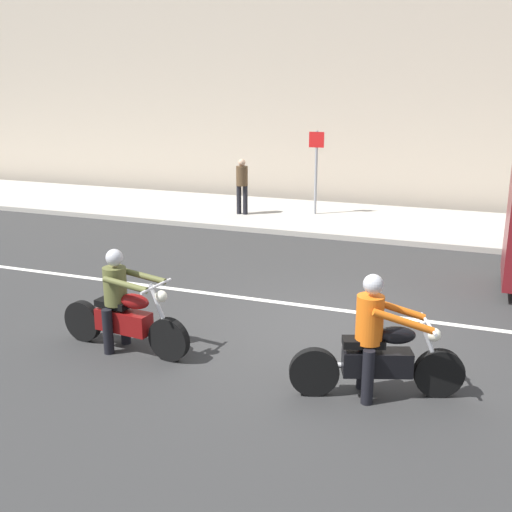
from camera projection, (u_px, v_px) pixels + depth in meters
name	position (u px, v px, depth m)	size (l,w,h in m)	color
ground_plane	(325.00, 328.00, 9.89)	(80.00, 80.00, 0.00)	#2D2D2D
sidewalk_slab	(396.00, 223.00, 17.07)	(40.00, 4.40, 0.14)	#A8A399
lane_marking_stripe	(359.00, 312.00, 10.57)	(18.00, 0.14, 0.01)	silver
motorcycle_with_rider_orange_stripe	(377.00, 348.00, 7.58)	(2.12, 0.96, 1.62)	black
motorcycle_with_rider_olive	(123.00, 310.00, 8.93)	(2.22, 0.71, 1.55)	black
street_sign_post	(316.00, 164.00, 17.59)	(0.44, 0.08, 2.42)	gray
pedestrian_bystander	(242.00, 182.00, 17.71)	(0.34, 0.34, 1.62)	black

